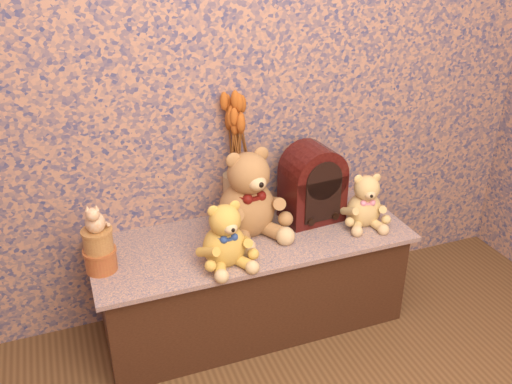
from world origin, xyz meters
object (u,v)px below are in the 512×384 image
at_px(ceramic_vase, 237,196).
at_px(cathedral_radio, 312,183).
at_px(biscuit_tin_lower, 101,260).
at_px(teddy_medium, 224,231).
at_px(cat_figurine, 94,216).
at_px(teddy_large, 247,188).
at_px(teddy_small, 365,197).

bearing_deg(ceramic_vase, cathedral_radio, -22.66).
bearing_deg(ceramic_vase, biscuit_tin_lower, -161.06).
height_order(teddy_medium, cathedral_radio, cathedral_radio).
relative_size(cathedral_radio, cat_figurine, 2.86).
bearing_deg(teddy_large, teddy_medium, -138.02).
distance_m(teddy_medium, teddy_small, 0.68).
bearing_deg(cathedral_radio, teddy_medium, -161.34).
distance_m(teddy_large, ceramic_vase, 0.17).
height_order(teddy_small, cathedral_radio, cathedral_radio).
xyz_separation_m(teddy_large, cat_figurine, (-0.63, -0.08, 0.03)).
distance_m(teddy_small, ceramic_vase, 0.57).
height_order(ceramic_vase, cat_figurine, cat_figurine).
relative_size(cathedral_radio, biscuit_tin_lower, 2.90).
height_order(teddy_small, ceramic_vase, teddy_small).
bearing_deg(teddy_medium, cat_figurine, 159.69).
bearing_deg(teddy_medium, teddy_large, 43.89).
xyz_separation_m(teddy_small, cat_figurine, (-1.14, 0.04, 0.11)).
xyz_separation_m(teddy_small, biscuit_tin_lower, (-1.14, 0.04, -0.09)).
distance_m(teddy_large, teddy_small, 0.53).
distance_m(teddy_medium, ceramic_vase, 0.38).
height_order(teddy_large, teddy_small, teddy_large).
bearing_deg(cathedral_radio, ceramic_vase, 152.82).
relative_size(teddy_small, ceramic_vase, 1.23).
distance_m(teddy_large, biscuit_tin_lower, 0.66).
xyz_separation_m(teddy_medium, cat_figurine, (-0.46, 0.12, 0.10)).
bearing_deg(biscuit_tin_lower, teddy_small, -1.79).
xyz_separation_m(ceramic_vase, cat_figurine, (-0.63, -0.22, 0.13)).
xyz_separation_m(teddy_large, biscuit_tin_lower, (-0.63, -0.08, -0.16)).
xyz_separation_m(cathedral_radio, ceramic_vase, (-0.31, 0.13, -0.07)).
bearing_deg(biscuit_tin_lower, teddy_medium, -14.05).
bearing_deg(cat_figurine, teddy_large, 18.12).
bearing_deg(ceramic_vase, teddy_medium, -116.76).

